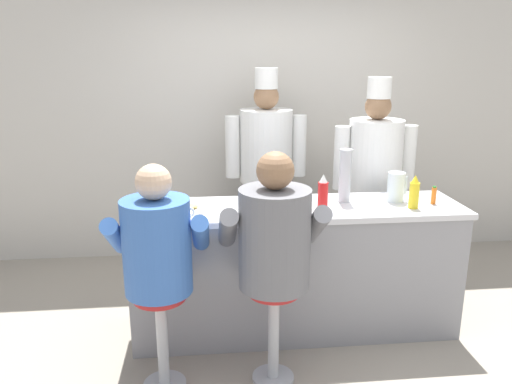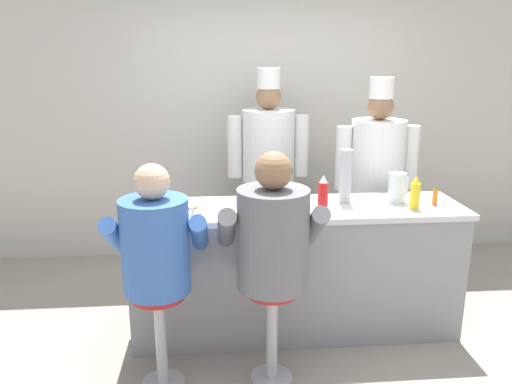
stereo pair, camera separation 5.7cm
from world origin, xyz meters
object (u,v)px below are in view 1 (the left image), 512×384
(diner_seated_blue, at_px, (158,251))
(coffee_mug_white, at_px, (181,213))
(cereal_bowl, at_px, (275,201))
(mustard_bottle_yellow, at_px, (414,193))
(cook_in_whites_near, at_px, (266,163))
(cup_stack_steel, at_px, (345,176))
(water_pitcher_clear, at_px, (396,187))
(breakfast_plate, at_px, (190,209))
(diner_seated_grey, at_px, (274,243))
(cook_in_whites_far, at_px, (374,175))
(coffee_mug_tan, at_px, (155,203))
(hot_sauce_bottle_orange, at_px, (434,195))
(ketchup_bottle_red, at_px, (323,194))

(diner_seated_blue, bearing_deg, coffee_mug_white, 69.33)
(cereal_bowl, bearing_deg, mustard_bottle_yellow, -10.59)
(cereal_bowl, bearing_deg, cook_in_whites_near, 86.53)
(cup_stack_steel, distance_m, cook_in_whites_near, 1.11)
(water_pitcher_clear, distance_m, breakfast_plate, 1.48)
(coffee_mug_white, xyz_separation_m, diner_seated_grey, (0.55, -0.33, -0.09))
(coffee_mug_white, distance_m, cook_in_whites_far, 1.84)
(coffee_mug_tan, height_order, diner_seated_blue, diner_seated_blue)
(diner_seated_grey, bearing_deg, breakfast_plate, 133.47)
(diner_seated_grey, bearing_deg, cook_in_whites_far, 50.80)
(hot_sauce_bottle_orange, distance_m, breakfast_plate, 1.72)
(mustard_bottle_yellow, relative_size, hot_sauce_bottle_orange, 1.81)
(hot_sauce_bottle_orange, distance_m, coffee_mug_tan, 1.96)
(hot_sauce_bottle_orange, height_order, cook_in_whites_near, cook_in_whites_near)
(water_pitcher_clear, height_order, cereal_bowl, water_pitcher_clear)
(ketchup_bottle_red, xyz_separation_m, diner_seated_grey, (-0.40, -0.45, -0.16))
(diner_seated_blue, height_order, diner_seated_grey, diner_seated_grey)
(breakfast_plate, distance_m, cook_in_whites_near, 1.30)
(ketchup_bottle_red, height_order, water_pitcher_clear, ketchup_bottle_red)
(diner_seated_blue, bearing_deg, coffee_mug_tan, 95.97)
(cereal_bowl, bearing_deg, cook_in_whites_far, 34.65)
(cereal_bowl, relative_size, coffee_mug_white, 1.18)
(ketchup_bottle_red, relative_size, mustard_bottle_yellow, 1.07)
(ketchup_bottle_red, height_order, diner_seated_blue, diner_seated_blue)
(cereal_bowl, distance_m, diner_seated_blue, 0.99)
(diner_seated_grey, relative_size, cook_in_whites_near, 0.78)
(mustard_bottle_yellow, relative_size, water_pitcher_clear, 1.10)
(hot_sauce_bottle_orange, height_order, cereal_bowl, hot_sauce_bottle_orange)
(coffee_mug_tan, height_order, cup_stack_steel, cup_stack_steel)
(cup_stack_steel, bearing_deg, diner_seated_grey, -133.26)
(water_pitcher_clear, xyz_separation_m, diner_seated_grey, (-0.97, -0.61, -0.15))
(breakfast_plate, distance_m, cereal_bowl, 0.60)
(cereal_bowl, xyz_separation_m, coffee_mug_tan, (-0.83, -0.02, 0.02))
(mustard_bottle_yellow, xyz_separation_m, cook_in_whites_far, (-0.00, 0.83, -0.07))
(diner_seated_blue, xyz_separation_m, cook_in_whites_far, (1.71, 1.27, 0.11))
(coffee_mug_tan, bearing_deg, diner_seated_blue, -84.03)
(ketchup_bottle_red, xyz_separation_m, breakfast_plate, (-0.90, 0.07, -0.10))
(breakfast_plate, height_order, diner_seated_blue, diner_seated_blue)
(ketchup_bottle_red, height_order, coffee_mug_tan, ketchup_bottle_red)
(diner_seated_blue, bearing_deg, breakfast_plate, 71.60)
(hot_sauce_bottle_orange, bearing_deg, cereal_bowl, 175.20)
(water_pitcher_clear, distance_m, diner_seated_blue, 1.77)
(cook_in_whites_near, bearing_deg, breakfast_plate, -120.21)
(ketchup_bottle_red, relative_size, water_pitcher_clear, 1.17)
(hot_sauce_bottle_orange, relative_size, cook_in_whites_far, 0.07)
(water_pitcher_clear, xyz_separation_m, cereal_bowl, (-0.88, 0.00, -0.08))
(hot_sauce_bottle_orange, relative_size, coffee_mug_white, 0.96)
(cereal_bowl, bearing_deg, coffee_mug_tan, -178.68)
(hot_sauce_bottle_orange, distance_m, diner_seated_blue, 1.97)
(hot_sauce_bottle_orange, height_order, water_pitcher_clear, water_pitcher_clear)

